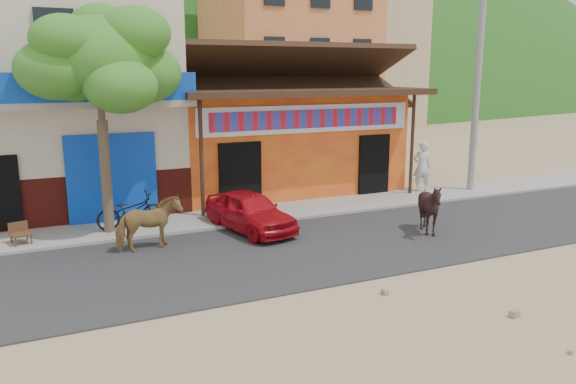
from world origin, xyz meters
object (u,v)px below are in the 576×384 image
Objects in this scene: cow_tan at (149,224)px; cafe_chair_left at (20,225)px; red_car at (250,211)px; pedestrian at (422,166)px; tree at (102,121)px; cow_dark at (430,208)px; utility_pole at (478,78)px; scooter at (131,211)px.

cafe_chair_left is (-2.90, 1.58, -0.09)m from cow_tan.
pedestrian reaches higher than red_car.
cow_dark is at bearing -24.33° from tree.
utility_pole is 3.63m from pedestrian.
tree is at bearing -9.42° from cafe_chair_left.
utility_pole is 9.96m from red_car.
cafe_chair_left is (-2.77, -0.33, 0.01)m from scooter.
scooter is at bearing -179.54° from utility_pole.
tree is at bearing 148.66° from red_car.
red_car is 5.86m from cafe_chair_left.
pedestrian reaches higher than scooter.
utility_pole reaches higher than cow_tan.
red_car is 1.81× the size of pedestrian.
scooter is (0.60, 0.10, -2.51)m from tree.
red_car is at bearing -89.07° from cow_tan.
pedestrian is 13.19m from cafe_chair_left.
cafe_chair_left is at bearing -178.35° from utility_pole.
red_car is at bearing -25.52° from cafe_chair_left.
cow_tan is 2.93m from red_car.
cow_dark is 0.44× the size of red_car.
cafe_chair_left is at bearing -173.94° from tree.
cow_tan is at bearing 33.54° from pedestrian.
red_car reaches higher than scooter.
red_car is 7.66m from pedestrian.
cow_tan is 1.92m from scooter.
tree is 0.75× the size of utility_pole.
cafe_chair_left is at bearing -132.70° from cow_dark.
cafe_chair_left reaches higher than scooter.
tree reaches higher than scooter.
cow_dark is at bearing 74.20° from pedestrian.
pedestrian reaches higher than cafe_chair_left.
cafe_chair_left is at bearing 157.78° from red_car.
cow_dark is at bearing -113.99° from cow_tan.
cow_tan is at bearing -68.11° from tree.
utility_pole reaches higher than tree.
utility_pole is 8.04× the size of cafe_chair_left.
cow_tan is 10.57m from pedestrian.
tree is 3.34× the size of pedestrian.
utility_pole is 5.60× the size of cow_dark.
cow_dark is 8.20m from scooter.
cow_tan is 7.40m from cow_dark.
tree reaches higher than cow_tan.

